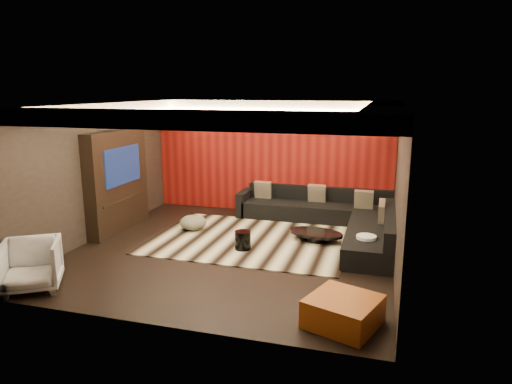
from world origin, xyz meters
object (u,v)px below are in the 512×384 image
(white_side_table, at_px, (366,248))
(sectional_sofa, at_px, (334,218))
(orange_ottoman, at_px, (343,311))
(drum_stool, at_px, (243,240))
(coffee_table, at_px, (316,236))
(armchair, at_px, (31,265))

(white_side_table, distance_m, sectional_sofa, 1.81)
(orange_ottoman, bearing_deg, drum_stool, 132.25)
(coffee_table, height_order, armchair, armchair)
(coffee_table, height_order, orange_ottoman, orange_ottoman)
(orange_ottoman, xyz_separation_m, sectional_sofa, (-0.60, 4.16, 0.07))
(drum_stool, bearing_deg, white_side_table, 3.84)
(coffee_table, distance_m, white_side_table, 1.28)
(coffee_table, xyz_separation_m, orange_ottoman, (0.87, -3.27, 0.08))
(drum_stool, distance_m, white_side_table, 2.32)
(drum_stool, xyz_separation_m, sectional_sofa, (1.55, 1.80, 0.06))
(armchair, height_order, sectional_sofa, armchair)
(drum_stool, relative_size, sectional_sofa, 0.10)
(drum_stool, relative_size, armchair, 0.43)
(sectional_sofa, bearing_deg, white_side_table, -65.01)
(white_side_table, relative_size, orange_ottoman, 0.53)
(white_side_table, relative_size, sectional_sofa, 0.12)
(white_side_table, relative_size, armchair, 0.53)
(orange_ottoman, bearing_deg, sectional_sofa, 98.21)
(coffee_table, bearing_deg, armchair, -138.47)
(drum_stool, relative_size, orange_ottoman, 0.42)
(orange_ottoman, bearing_deg, armchair, -177.57)
(armchair, bearing_deg, sectional_sofa, 14.00)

